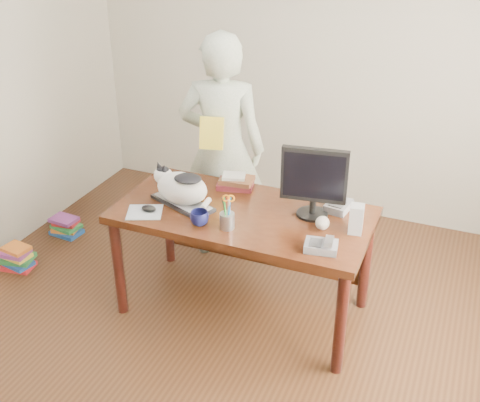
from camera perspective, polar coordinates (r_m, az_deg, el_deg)
name	(u,v)px	position (r m, az deg, el deg)	size (l,w,h in m)	color
room	(198,160)	(3.00, -4.03, 3.91)	(4.50, 4.50, 4.50)	black
desk	(248,226)	(3.90, 0.73, -2.41)	(1.60, 0.80, 0.75)	black
keyboard	(183,203)	(3.86, -5.45, -0.17)	(0.48, 0.32, 0.03)	black
cat	(180,186)	(3.81, -5.68, 1.41)	(0.43, 0.32, 0.25)	white
monitor	(314,179)	(3.62, 7.03, 2.07)	(0.40, 0.22, 0.45)	black
pen_cup	(227,219)	(3.56, -1.23, -1.70)	(0.11, 0.11, 0.22)	gray
mousepad	(145,212)	(3.80, -9.03, -1.05)	(0.27, 0.26, 0.00)	silver
mouse	(149,208)	(3.79, -8.64, -0.70)	(0.11, 0.10, 0.04)	black
coffee_mug	(199,218)	(3.61, -3.87, -1.62)	(0.11, 0.11, 0.09)	#0D0F37
phone	(322,246)	(3.40, 7.77, -4.21)	(0.20, 0.17, 0.08)	slate
speaker	(356,219)	(3.57, 10.97, -1.68)	(0.09, 0.10, 0.18)	#A3A3A5
baseball	(322,223)	(3.59, 7.82, -2.07)	(0.08, 0.08, 0.08)	silver
book_stack	(236,182)	(4.05, -0.40, 1.83)	(0.27, 0.22, 0.09)	#4E141B
calculator	(338,206)	(3.82, 9.31, -0.47)	(0.16, 0.20, 0.06)	slate
person	(222,150)	(4.37, -1.71, 4.89)	(0.63, 0.41, 1.72)	white
held_book	(212,133)	(4.16, -2.70, 6.44)	(0.18, 0.13, 0.23)	yellow
book_pile_a	(17,258)	(4.82, -20.41, -5.07)	(0.27, 0.22, 0.18)	red
book_pile_b	(66,226)	(5.16, -16.18, -2.31)	(0.26, 0.20, 0.15)	navy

